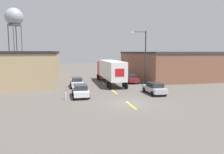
{
  "coord_description": "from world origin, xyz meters",
  "views": [
    {
      "loc": [
        -6.55,
        -21.62,
        5.44
      ],
      "look_at": [
        -0.19,
        7.35,
        1.96
      ],
      "focal_mm": 35.0,
      "sensor_mm": 36.0,
      "label": 1
    }
  ],
  "objects": [
    {
      "name": "warehouse_right",
      "position": [
        14.51,
        21.91,
        2.7
      ],
      "size": [
        13.64,
        22.29,
        5.4
      ],
      "color": "brown",
      "rests_on": "ground_plane"
    },
    {
      "name": "road_centerline",
      "position": [
        0.0,
        6.96,
        0.0
      ],
      "size": [
        0.2,
        18.94,
        0.01
      ],
      "color": "yellow",
      "rests_on": "ground_plane"
    },
    {
      "name": "parked_car_right_near",
      "position": [
        4.72,
        4.24,
        0.77
      ],
      "size": [
        1.95,
        4.43,
        1.48
      ],
      "color": "#B2B2B7",
      "rests_on": "ground_plane"
    },
    {
      "name": "parked_car_left_near",
      "position": [
        -4.72,
        4.47,
        0.77
      ],
      "size": [
        1.95,
        4.43,
        1.48
      ],
      "color": "silver",
      "rests_on": "ground_plane"
    },
    {
      "name": "parked_car_right_mid",
      "position": [
        4.72,
        14.55,
        0.77
      ],
      "size": [
        1.95,
        4.43,
        1.48
      ],
      "color": "maroon",
      "rests_on": "ground_plane"
    },
    {
      "name": "parked_car_left_far",
      "position": [
        -4.72,
        12.01,
        0.77
      ],
      "size": [
        1.95,
        4.43,
        1.48
      ],
      "color": "silver",
      "rests_on": "ground_plane"
    },
    {
      "name": "fire_hydrant",
      "position": [
        -6.49,
        3.14,
        0.43
      ],
      "size": [
        0.22,
        0.22,
        0.86
      ],
      "color": "silver",
      "rests_on": "ground_plane"
    },
    {
      "name": "street_lamp",
      "position": [
        6.35,
        12.64,
        5.06
      ],
      "size": [
        2.68,
        0.32,
        8.77
      ],
      "color": "#2D2D30",
      "rests_on": "ground_plane"
    },
    {
      "name": "semi_truck",
      "position": [
        1.03,
        14.52,
        2.35
      ],
      "size": [
        2.7,
        13.55,
        3.91
      ],
      "rotation": [
        0.0,
        0.0,
        -0.0
      ],
      "color": "#B21919",
      "rests_on": "ground_plane"
    },
    {
      "name": "warehouse_left",
      "position": [
        -14.68,
        23.46,
        2.75
      ],
      "size": [
        13.98,
        28.61,
        5.49
      ],
      "color": "tan",
      "rests_on": "ground_plane"
    },
    {
      "name": "parked_car_right_far",
      "position": [
        4.72,
        20.03,
        0.77
      ],
      "size": [
        1.95,
        4.43,
        1.48
      ],
      "color": "black",
      "rests_on": "ground_plane"
    },
    {
      "name": "water_tower",
      "position": [
        -22.35,
        57.37,
        16.51
      ],
      "size": [
        5.87,
        5.87,
        19.72
      ],
      "color": "#47474C",
      "rests_on": "ground_plane"
    },
    {
      "name": "ground_plane",
      "position": [
        0.0,
        0.0,
        0.0
      ],
      "size": [
        160.0,
        160.0,
        0.0
      ],
      "primitive_type": "plane",
      "color": "#56514C"
    }
  ]
}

